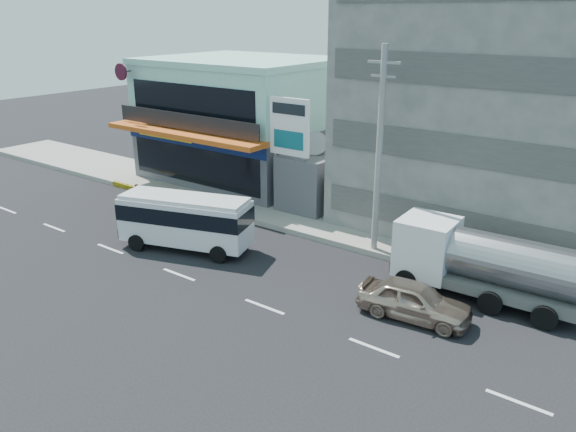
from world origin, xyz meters
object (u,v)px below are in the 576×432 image
at_px(concrete_building, 520,100).
at_px(billboard, 289,134).
at_px(utility_pole_near, 379,152).
at_px(sedan, 414,300).
at_px(shop_building, 243,123).
at_px(minibus, 185,218).
at_px(satellite_dish, 315,153).
at_px(tanker_truck, 481,262).
at_px(motorcycle_rider, 139,206).

height_order(concrete_building, billboard, concrete_building).
distance_m(billboard, utility_pole_near, 6.75).
bearing_deg(sedan, shop_building, 52.98).
height_order(shop_building, minibus, shop_building).
xyz_separation_m(shop_building, satellite_dish, (8.00, -2.95, -0.42)).
bearing_deg(shop_building, tanker_truck, -22.13).
bearing_deg(minibus, concrete_building, 46.69).
bearing_deg(shop_building, minibus, -62.29).
xyz_separation_m(utility_pole_near, minibus, (-7.91, -5.04, -3.50)).
height_order(utility_pole_near, minibus, utility_pole_near).
xyz_separation_m(shop_building, concrete_building, (18.00, 1.05, 3.00)).
bearing_deg(shop_building, concrete_building, 3.35).
bearing_deg(satellite_dish, shop_building, 159.79).
relative_size(satellite_dish, billboard, 0.22).
xyz_separation_m(billboard, tanker_truck, (12.17, -3.26, -3.31)).
bearing_deg(tanker_truck, shop_building, 157.87).
relative_size(satellite_dish, minibus, 0.22).
distance_m(billboard, tanker_truck, 13.03).
distance_m(shop_building, sedan, 21.60).
height_order(utility_pole_near, sedan, utility_pole_near).
xyz_separation_m(concrete_building, tanker_truck, (1.67, -9.06, -5.38)).
relative_size(concrete_building, sedan, 3.63).
xyz_separation_m(concrete_building, sedan, (0.22, -12.20, -6.25)).
bearing_deg(shop_building, motorcycle_rider, -87.49).
height_order(billboard, minibus, billboard).
distance_m(concrete_building, motorcycle_rider, 21.65).
xyz_separation_m(billboard, sedan, (10.72, -6.40, -4.18)).
bearing_deg(satellite_dish, concrete_building, 21.80).
height_order(tanker_truck, motorcycle_rider, tanker_truck).
height_order(minibus, sedan, minibus).
xyz_separation_m(concrete_building, motorcycle_rider, (-17.57, -10.95, -6.35)).
xyz_separation_m(concrete_building, satellite_dish, (-10.00, -4.00, -3.42)).
bearing_deg(tanker_truck, billboard, 165.02).
bearing_deg(sedan, billboard, 53.61).
bearing_deg(shop_building, billboard, -32.32).
bearing_deg(satellite_dish, tanker_truck, -23.42).
bearing_deg(minibus, utility_pole_near, 32.49).
bearing_deg(satellite_dish, motorcycle_rider, -137.42).
bearing_deg(concrete_building, shop_building, -176.65).
distance_m(concrete_building, satellite_dish, 11.30).
xyz_separation_m(minibus, sedan, (12.14, 0.45, -0.90)).
relative_size(concrete_building, satellite_dish, 10.67).
bearing_deg(utility_pole_near, satellite_dish, 149.04).
relative_size(tanker_truck, motorcycle_rider, 3.90).
distance_m(concrete_building, sedan, 13.71).
relative_size(billboard, minibus, 0.99).
bearing_deg(concrete_building, minibus, -133.31).
xyz_separation_m(utility_pole_near, sedan, (4.22, -4.60, -4.40)).
bearing_deg(motorcycle_rider, utility_pole_near, 13.88).
xyz_separation_m(billboard, utility_pole_near, (6.50, -1.80, 0.22)).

